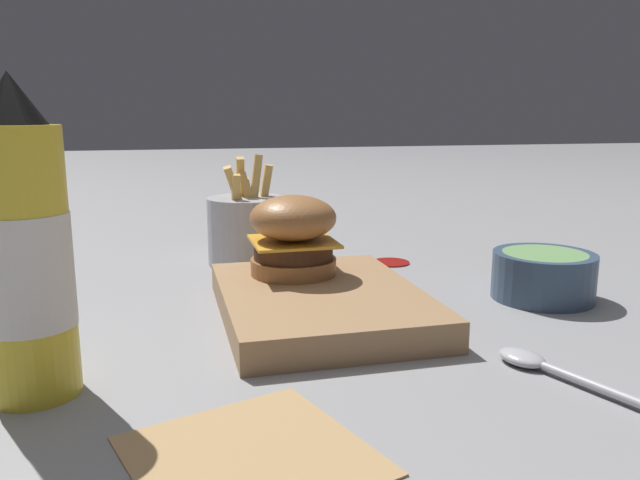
% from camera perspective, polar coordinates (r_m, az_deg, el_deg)
% --- Properties ---
extents(ground_plane, '(6.00, 6.00, 0.00)m').
position_cam_1_polar(ground_plane, '(0.70, 5.14, -5.38)').
color(ground_plane, gray).
extents(serving_board, '(0.26, 0.20, 0.03)m').
position_cam_1_polar(serving_board, '(0.64, 0.00, -5.73)').
color(serving_board, '#A37A51').
rests_on(serving_board, ground_plane).
extents(burger, '(0.09, 0.09, 0.09)m').
position_cam_1_polar(burger, '(0.68, -2.47, 0.50)').
color(burger, '#9E6638').
rests_on(burger, serving_board).
extents(ketchup_bottle, '(0.07, 0.07, 0.23)m').
position_cam_1_polar(ketchup_bottle, '(0.49, -25.42, -1.33)').
color(ketchup_bottle, yellow).
rests_on(ketchup_bottle, ground_plane).
extents(fries_basket, '(0.11, 0.11, 0.15)m').
position_cam_1_polar(fries_basket, '(0.86, -6.66, 1.02)').
color(fries_basket, '#B7B7BC').
rests_on(fries_basket, ground_plane).
extents(side_bowl, '(0.11, 0.11, 0.05)m').
position_cam_1_polar(side_bowl, '(0.74, 19.75, -2.98)').
color(side_bowl, '#384C66').
rests_on(side_bowl, ground_plane).
extents(spoon, '(0.14, 0.06, 0.01)m').
position_cam_1_polar(spoon, '(0.54, 19.57, -10.71)').
color(spoon, '#B2B2B7').
rests_on(spoon, ground_plane).
extents(ketchup_puddle, '(0.05, 0.05, 0.00)m').
position_cam_1_polar(ketchup_puddle, '(0.87, 6.49, -1.98)').
color(ketchup_puddle, '#9E140F').
rests_on(ketchup_puddle, ground_plane).
extents(parchment_square, '(0.17, 0.17, 0.00)m').
position_cam_1_polar(parchment_square, '(0.40, -6.41, -18.93)').
color(parchment_square, tan).
rests_on(parchment_square, ground_plane).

